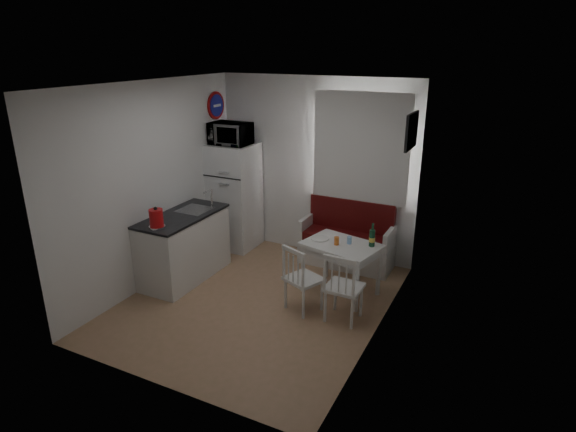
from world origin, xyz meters
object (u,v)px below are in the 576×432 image
Objects in this scene: kitchen_counter at (184,246)px; wine_bottle at (372,235)px; bench at (347,244)px; chair_right at (342,281)px; kettle at (156,218)px; chair_left at (301,273)px; microwave at (230,134)px; dining_table at (341,250)px; fridge at (235,196)px.

wine_bottle is at bearing 14.26° from kitchen_counter.
chair_right is at bearing -72.63° from bench.
wine_bottle is at bearing -52.66° from bench.
kettle is at bearing -133.04° from bench.
chair_left is at bearing -128.47° from wine_bottle.
kitchen_counter is 2.29m from chair_right.
microwave is (-2.27, 1.34, 1.25)m from chair_right.
kettle is at bearing -139.47° from dining_table.
fridge is (-1.80, -0.11, 0.50)m from bench.
kettle is at bearing -144.62° from chair_left.
chair_right is (0.50, -0.00, 0.01)m from chair_left.
kettle is (0.03, -1.73, -0.74)m from microwave.
chair_left is 1.69× the size of wine_bottle.
fridge is at bearing 164.55° from chair_left.
dining_table is at bearing 91.92° from chair_left.
bench is 1.59m from chair_right.
chair_left is at bearing -4.76° from kitchen_counter.
microwave is at bearing 174.00° from dining_table.
chair_right is at bearing -31.62° from fridge.
kettle is (0.03, -1.78, 0.23)m from fridge.
bench is 2.88× the size of chair_right.
chair_left reaches higher than dining_table.
kitchen_counter is at bearing 95.28° from kettle.
chair_right is 0.28× the size of fridge.
dining_table is 1.76× the size of microwave.
chair_right is 1.53× the size of wine_bottle.
microwave is (0.02, 1.19, 1.32)m from kitchen_counter.
microwave is at bearing -174.90° from bench.
chair_right is 0.78× the size of microwave.
dining_table is 2.16m from fridge.
microwave is at bearing 166.05° from wine_bottle.
kitchen_counter is 2.28× the size of microwave.
dining_table is 2.03× the size of chair_left.
microwave is 2.62m from wine_bottle.
chair_left is at bearing -98.05° from dining_table.
kettle is at bearing -89.03° from fridge.
kettle is (-1.99, -1.04, 0.43)m from dining_table.
fridge is (-1.77, 1.39, 0.30)m from chair_left.
fridge is at bearing 172.74° from dining_table.
fridge reaches higher than bench.
chair_right is (0.47, -1.51, 0.21)m from bench.
chair_right reaches higher than chair_left.
dining_table is 0.71m from chair_left.
kitchen_counter is 2.27m from bench.
kettle is 2.61m from wine_bottle.
chair_left is (-0.25, -0.66, -0.09)m from dining_table.
bench is 4.95× the size of kettle.
kitchen_counter is 1.79m from chair_left.
bench is at bearing 3.52° from fridge.
kitchen_counter is at bearing 177.42° from chair_right.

